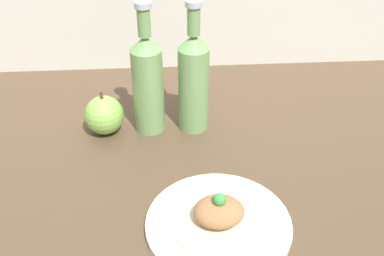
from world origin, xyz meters
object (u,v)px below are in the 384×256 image
object	(u,v)px
plate	(218,223)
plated_food	(219,214)
cider_bottle_left	(148,82)
apple	(104,115)
cider_bottle_right	(194,80)

from	to	relation	value
plate	plated_food	bearing A→B (deg)	-90.00
plate	cider_bottle_left	distance (cm)	35.86
plate	plated_food	world-z (taller)	plated_food
apple	cider_bottle_left	bearing A→B (deg)	4.20
cider_bottle_left	cider_bottle_right	distance (cm)	10.05
cider_bottle_left	plated_food	bearing A→B (deg)	-68.81
plate	cider_bottle_right	distance (cm)	33.77
cider_bottle_left	apple	xyz separation A→B (cm)	(-10.26, -0.75, -7.81)
cider_bottle_right	apple	size ratio (longest dim) A/B	2.84
plated_food	cider_bottle_right	xyz separation A→B (cm)	(-2.22, 31.67, 9.09)
plated_food	apple	xyz separation A→B (cm)	(-22.54, 30.91, 1.28)
plate	cider_bottle_right	bearing A→B (deg)	94.02
plated_food	apple	size ratio (longest dim) A/B	1.61
apple	cider_bottle_right	bearing A→B (deg)	2.13
cider_bottle_left	plate	bearing A→B (deg)	-68.81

